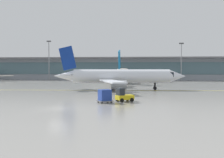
% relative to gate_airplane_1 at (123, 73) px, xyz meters
% --- Properties ---
extents(ground_plane, '(400.00, 400.00, 0.00)m').
position_rel_gate_airplane_1_xyz_m(ground_plane, '(-4.36, -64.89, -3.24)').
color(ground_plane, gray).
extents(taxiway_centreline_stripe, '(109.86, 6.24, 0.01)m').
position_rel_gate_airplane_1_xyz_m(taxiway_centreline_stripe, '(1.63, -36.32, -3.23)').
color(taxiway_centreline_stripe, yellow).
rests_on(taxiway_centreline_stripe, ground_plane).
extents(terminal_concourse, '(225.44, 11.00, 9.60)m').
position_rel_gate_airplane_1_xyz_m(terminal_concourse, '(-4.36, 19.63, 1.68)').
color(terminal_concourse, '#8C939E').
rests_on(terminal_concourse, ground_plane).
extents(gate_airplane_1, '(30.32, 32.57, 10.80)m').
position_rel_gate_airplane_1_xyz_m(gate_airplane_1, '(0.00, 0.00, 0.00)').
color(gate_airplane_1, silver).
rests_on(gate_airplane_1, ground_plane).
extents(taxiing_regional_jet, '(31.19, 28.98, 10.33)m').
position_rel_gate_airplane_1_xyz_m(taxiing_regional_jet, '(1.22, -34.34, -0.14)').
color(taxiing_regional_jet, silver).
rests_on(taxiing_regional_jet, ground_plane).
extents(baggage_tug, '(2.95, 2.59, 2.10)m').
position_rel_gate_airplane_1_xyz_m(baggage_tug, '(3.41, -57.11, -2.35)').
color(baggage_tug, yellow).
rests_on(baggage_tug, ground_plane).
extents(cargo_dolly_lead, '(2.63, 2.46, 1.94)m').
position_rel_gate_airplane_1_xyz_m(cargo_dolly_lead, '(0.77, -58.73, -2.19)').
color(cargo_dolly_lead, '#595B60').
rests_on(cargo_dolly_lead, ground_plane).
extents(apron_light_mast_1, '(1.80, 0.36, 16.28)m').
position_rel_gate_airplane_1_xyz_m(apron_light_mast_1, '(-31.25, 11.70, 5.60)').
color(apron_light_mast_1, gray).
rests_on(apron_light_mast_1, ground_plane).
extents(apron_light_mast_2, '(1.80, 0.36, 14.92)m').
position_rel_gate_airplane_1_xyz_m(apron_light_mast_2, '(22.16, 11.28, 4.91)').
color(apron_light_mast_2, gray).
rests_on(apron_light_mast_2, ground_plane).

